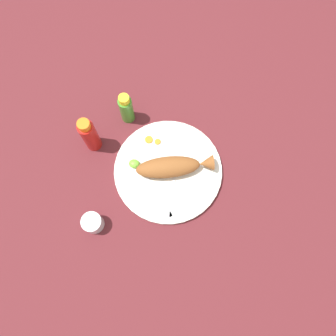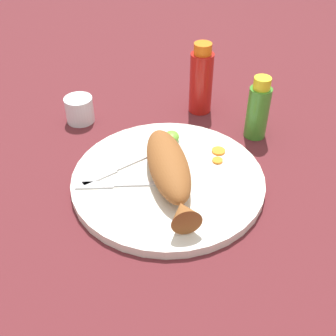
# 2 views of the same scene
# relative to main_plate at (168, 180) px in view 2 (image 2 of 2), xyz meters

# --- Properties ---
(ground_plane) EXTENTS (4.00, 4.00, 0.00)m
(ground_plane) POSITION_rel_main_plate_xyz_m (0.00, 0.00, -0.01)
(ground_plane) COLOR #561E23
(main_plate) EXTENTS (0.36, 0.36, 0.02)m
(main_plate) POSITION_rel_main_plate_xyz_m (0.00, 0.00, 0.00)
(main_plate) COLOR silver
(main_plate) RESTS_ON ground_plane
(fried_fish) EXTENTS (0.26, 0.12, 0.06)m
(fried_fish) POSITION_rel_main_plate_xyz_m (-0.02, -0.00, 0.04)
(fried_fish) COLOR brown
(fried_fish) RESTS_ON main_plate
(fork_near) EXTENTS (0.03, 0.19, 0.00)m
(fork_near) POSITION_rel_main_plate_xyz_m (-0.03, 0.09, 0.01)
(fork_near) COLOR silver
(fork_near) RESTS_ON main_plate
(fork_far) EXTENTS (0.12, 0.16, 0.00)m
(fork_far) POSITION_rel_main_plate_xyz_m (0.02, 0.09, 0.01)
(fork_far) COLOR silver
(fork_far) RESTS_ON main_plate
(carrot_slice_near) EXTENTS (0.03, 0.03, 0.00)m
(carrot_slice_near) POSITION_rel_main_plate_xyz_m (0.08, -0.10, 0.01)
(carrot_slice_near) COLOR orange
(carrot_slice_near) RESTS_ON main_plate
(carrot_slice_mid) EXTENTS (0.02, 0.02, 0.00)m
(carrot_slice_mid) POSITION_rel_main_plate_xyz_m (0.05, -0.10, 0.01)
(carrot_slice_mid) COLOR orange
(carrot_slice_mid) RESTS_ON main_plate
(lime_wedge_main) EXTENTS (0.04, 0.03, 0.02)m
(lime_wedge_main) POSITION_rel_main_plate_xyz_m (0.11, -0.01, 0.02)
(lime_wedge_main) COLOR #6BB233
(lime_wedge_main) RESTS_ON main_plate
(hot_sauce_bottle_red) EXTENTS (0.05, 0.05, 0.17)m
(hot_sauce_bottle_red) POSITION_rel_main_plate_xyz_m (0.27, -0.07, 0.07)
(hot_sauce_bottle_red) COLOR #B21914
(hot_sauce_bottle_red) RESTS_ON ground_plane
(hot_sauce_bottle_green) EXTENTS (0.05, 0.05, 0.14)m
(hot_sauce_bottle_green) POSITION_rel_main_plate_xyz_m (0.17, -0.19, 0.06)
(hot_sauce_bottle_green) COLOR #3D8428
(hot_sauce_bottle_green) RESTS_ON ground_plane
(salt_cup) EXTENTS (0.06, 0.06, 0.06)m
(salt_cup) POSITION_rel_main_plate_xyz_m (0.21, 0.21, 0.02)
(salt_cup) COLOR silver
(salt_cup) RESTS_ON ground_plane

